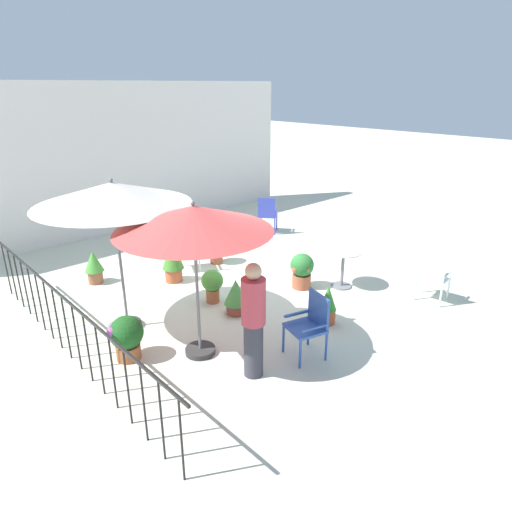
{
  "coord_description": "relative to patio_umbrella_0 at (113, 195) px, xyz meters",
  "views": [
    {
      "loc": [
        -5.15,
        -5.82,
        3.68
      ],
      "look_at": [
        0.0,
        -0.21,
        0.74
      ],
      "focal_mm": 31.35,
      "sensor_mm": 36.0,
      "label": 1
    }
  ],
  "objects": [
    {
      "name": "patio_chair_1",
      "position": [
        1.57,
        -2.52,
        -1.64
      ],
      "size": [
        0.59,
        0.6,
        0.94
      ],
      "color": "#2B50A2",
      "rests_on": "ground"
    },
    {
      "name": "standing_person",
      "position": [
        0.65,
        -2.32,
        -1.34
      ],
      "size": [
        0.42,
        0.42,
        1.62
      ],
      "color": "#33333D",
      "rests_on": "ground"
    },
    {
      "name": "ground_plane",
      "position": [
        2.39,
        -0.27,
        -2.18
      ],
      "size": [
        60.0,
        60.0,
        0.0
      ],
      "primitive_type": "plane",
      "color": "beige"
    },
    {
      "name": "potted_plant_4",
      "position": [
        2.77,
        1.22,
        -1.78
      ],
      "size": [
        0.45,
        0.45,
        0.68
      ],
      "color": "#A55338",
      "rests_on": "ground"
    },
    {
      "name": "patio_chair_3",
      "position": [
        4.47,
        -2.86,
        -1.66
      ],
      "size": [
        0.5,
        0.55,
        0.88
      ],
      "color": "silver",
      "rests_on": "ground"
    },
    {
      "name": "terrace_railing",
      "position": [
        -1.03,
        -0.27,
        -1.5
      ],
      "size": [
        0.03,
        6.1,
        1.01
      ],
      "color": "black",
      "rests_on": "ground"
    },
    {
      "name": "potted_plant_3",
      "position": [
        1.55,
        1.03,
        -1.69
      ],
      "size": [
        0.42,
        0.42,
        0.91
      ],
      "color": "#B25234",
      "rests_on": "ground"
    },
    {
      "name": "potted_plant_0",
      "position": [
        2.48,
        -2.11,
        -1.84
      ],
      "size": [
        0.29,
        0.29,
        0.66
      ],
      "color": "#B35131",
      "rests_on": "ground"
    },
    {
      "name": "potted_plant_1",
      "position": [
        3.19,
        -0.9,
        -1.8
      ],
      "size": [
        0.47,
        0.45,
        0.69
      ],
      "color": "#A15438",
      "rests_on": "ground"
    },
    {
      "name": "patio_chair_2",
      "position": [
        5.05,
        1.99,
        -1.62
      ],
      "size": [
        0.66,
        0.66,
        0.97
      ],
      "color": "#313DA1",
      "rests_on": "ground"
    },
    {
      "name": "potted_plant_6",
      "position": [
        1.56,
        -0.23,
        -1.81
      ],
      "size": [
        0.41,
        0.39,
        0.62
      ],
      "color": "#AD5A39",
      "rests_on": "ground"
    },
    {
      "name": "patio_umbrella_0",
      "position": [
        0.0,
        0.0,
        0.0
      ],
      "size": [
        2.3,
        2.3,
        2.43
      ],
      "color": "#2D2D2D",
      "rests_on": "ground"
    },
    {
      "name": "villa_facade",
      "position": [
        2.39,
        4.89,
        -0.29
      ],
      "size": [
        10.91,
        0.3,
        3.77
      ],
      "primitive_type": "cube",
      "color": "white",
      "rests_on": "ground"
    },
    {
      "name": "patio_umbrella_1",
      "position": [
        0.42,
        -1.42,
        -0.15
      ],
      "size": [
        2.12,
        2.12,
        2.28
      ],
      "color": "#2D2D2D",
      "rests_on": "ground"
    },
    {
      "name": "patio_chair_0",
      "position": [
        2.05,
        1.27,
        -1.67
      ],
      "size": [
        0.65,
        0.63,
        0.9
      ],
      "color": "silver",
      "rests_on": "ground"
    },
    {
      "name": "potted_plant_5",
      "position": [
        0.36,
        2.0,
        -1.81
      ],
      "size": [
        0.37,
        0.37,
        0.67
      ],
      "color": "brown",
      "rests_on": "ground"
    },
    {
      "name": "potted_plant_7",
      "position": [
        1.59,
        -0.84,
        -1.84
      ],
      "size": [
        0.41,
        0.41,
        0.63
      ],
      "color": "brown",
      "rests_on": "ground"
    },
    {
      "name": "cafe_table_0",
      "position": [
        3.8,
        -1.4,
        -1.66
      ],
      "size": [
        0.7,
        0.7,
        0.75
      ],
      "color": "white",
      "rests_on": "ground"
    },
    {
      "name": "potted_plant_2",
      "position": [
        -0.42,
        -0.83,
        -1.81
      ],
      "size": [
        0.51,
        0.48,
        0.66
      ],
      "color": "#9B5530",
      "rests_on": "ground"
    }
  ]
}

